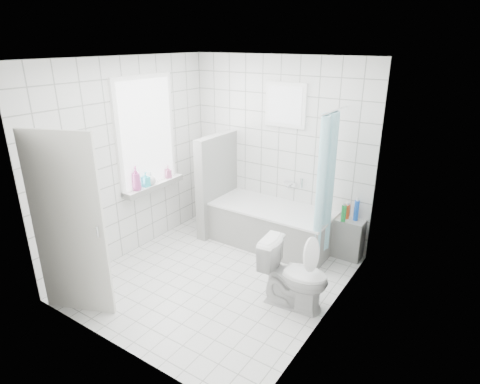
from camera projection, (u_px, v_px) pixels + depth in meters
The scene contains 19 objects.
ground at pixel (218, 277), 5.01m from camera, with size 3.00×3.00×0.00m, color white.
ceiling at pixel (213, 58), 4.08m from camera, with size 3.00×3.00×0.00m, color white.
wall_back at pixel (278, 150), 5.71m from camera, with size 2.80×0.02×2.60m, color white.
wall_front at pixel (109, 227), 3.38m from camera, with size 2.80×0.02×2.60m, color white.
wall_left at pixel (130, 160), 5.27m from camera, with size 0.02×3.00×2.60m, color white.
wall_right at pixel (333, 205), 3.82m from camera, with size 0.02×3.00×2.60m, color white.
window_left at pixel (147, 133), 5.37m from camera, with size 0.01×0.90×1.40m, color white.
window_back at pixel (285, 105), 5.39m from camera, with size 0.50×0.01×0.50m, color white.
window_sill at pixel (154, 186), 5.61m from camera, with size 0.18×1.02×0.08m, color white.
door at pixel (68, 227), 4.07m from camera, with size 0.04×0.80×2.00m, color silver.
bathtub at pixel (272, 226), 5.71m from camera, with size 1.72×0.77×0.58m.
partition_wall at pixel (217, 184), 5.99m from camera, with size 0.15×0.85×1.50m, color white.
tiled_ledge at pixel (347, 238), 5.39m from camera, with size 0.40×0.24×0.55m, color white.
toilet at pixel (294, 275), 4.36m from camera, with size 0.43×0.75×0.76m, color white.
curtain_rod at pixel (335, 111), 4.67m from camera, with size 0.02×0.02×0.80m, color silver.
shower_curtain at pixel (324, 186), 4.89m from camera, with size 0.14×0.48×1.78m, color #41AFC1, non-canonical shape.
tub_faucet at pixel (290, 184), 5.72m from camera, with size 0.18×0.06×0.06m, color silver.
sill_bottles at pixel (146, 178), 5.43m from camera, with size 0.17×0.75×0.32m.
ledge_bottles at pixel (350, 212), 5.24m from camera, with size 0.19×0.19×0.28m.
Camera 1 is at (2.60, -3.43, 2.79)m, focal length 30.00 mm.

